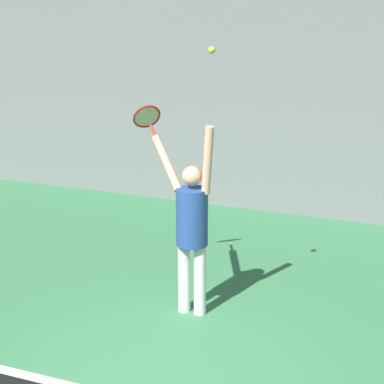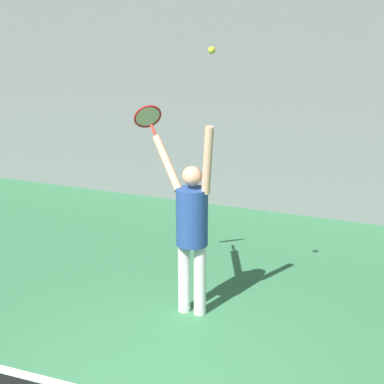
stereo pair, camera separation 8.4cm
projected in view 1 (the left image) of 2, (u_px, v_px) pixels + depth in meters
back_wall at (307, 52)px, 10.17m from camera, size 18.00×0.10×5.00m
tennis_player at (191, 223)px, 7.28m from camera, size 0.89×0.56×2.08m
tennis_racket at (147, 118)px, 7.76m from camera, size 0.41×0.41×0.34m
tennis_ball at (212, 50)px, 6.61m from camera, size 0.07×0.07×0.07m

